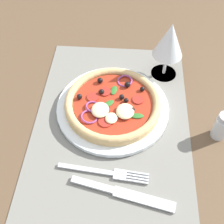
{
  "coord_description": "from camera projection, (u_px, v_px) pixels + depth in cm",
  "views": [
    {
      "loc": [
        38.85,
        2.83,
        53.14
      ],
      "look_at": [
        -1.05,
        0.0,
        2.49
      ],
      "focal_mm": 47.35,
      "sensor_mm": 36.0,
      "label": 1
    }
  ],
  "objects": [
    {
      "name": "pizza",
      "position": [
        113.0,
        103.0,
        0.66
      ],
      "size": [
        21.61,
        21.61,
        2.69
      ],
      "color": "tan",
      "rests_on": "plate"
    },
    {
      "name": "plate",
      "position": [
        113.0,
        108.0,
        0.67
      ],
      "size": [
        25.46,
        25.46,
        1.09
      ],
      "primitive_type": "cylinder",
      "color": "white",
      "rests_on": "placemat"
    },
    {
      "name": "placemat",
      "position": [
        112.0,
        122.0,
        0.66
      ],
      "size": [
        50.47,
        34.16,
        0.4
      ],
      "primitive_type": "cube",
      "color": "slate",
      "rests_on": "ground_plane"
    },
    {
      "name": "fork",
      "position": [
        108.0,
        173.0,
        0.58
      ],
      "size": [
        3.28,
        18.06,
        0.44
      ],
      "rotation": [
        0.0,
        0.0,
        1.47
      ],
      "color": "silver",
      "rests_on": "placemat"
    },
    {
      "name": "knife",
      "position": [
        123.0,
        193.0,
        0.55
      ],
      "size": [
        5.89,
        19.89,
        0.62
      ],
      "rotation": [
        0.0,
        0.0,
        1.36
      ],
      "color": "silver",
      "rests_on": "placemat"
    },
    {
      "name": "wine_glass",
      "position": [
        169.0,
        41.0,
        0.67
      ],
      "size": [
        7.2,
        7.2,
        14.9
      ],
      "color": "silver",
      "rests_on": "ground_plane"
    },
    {
      "name": "ground_plane",
      "position": [
        112.0,
        126.0,
        0.67
      ],
      "size": [
        190.0,
        140.0,
        2.4
      ],
      "primitive_type": "cube",
      "color": "brown"
    },
    {
      "name": "pepper_shaker",
      "position": [
        222.0,
        126.0,
        0.61
      ],
      "size": [
        3.2,
        3.2,
        6.7
      ],
      "color": "silver",
      "rests_on": "ground_plane"
    }
  ]
}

